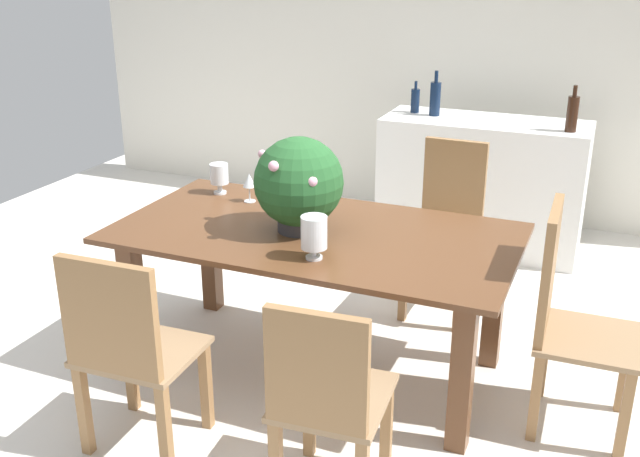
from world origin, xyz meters
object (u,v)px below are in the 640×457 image
chair_near_left (127,345)px  crystal_vase_left (314,233)px  flower_centerpiece (299,184)px  wine_bottle_clear (572,113)px  chair_far_right (448,221)px  chair_near_right (326,398)px  kitchen_counter (481,184)px  crystal_vase_center_near (219,175)px  wine_bottle_green (415,100)px  dining_table (315,255)px  wine_glass (249,181)px  wine_bottle_amber (435,98)px  chair_foot_end (566,311)px

chair_near_left → crystal_vase_left: crystal_vase_left is taller
flower_centerpiece → wine_bottle_clear: (1.09, 1.91, 0.05)m
chair_far_right → flower_centerpiece: bearing=-116.3°
chair_near_right → kitchen_counter: 2.96m
crystal_vase_center_near → wine_bottle_green: (0.63, 1.74, 0.15)m
dining_table → chair_near_right: size_ratio=2.15×
crystal_vase_left → wine_glass: crystal_vase_left is taller
kitchen_counter → wine_bottle_green: wine_bottle_green is taller
crystal_vase_left → wine_bottle_green: bearing=95.3°
chair_near_left → wine_bottle_clear: bearing=-119.2°
wine_bottle_green → crystal_vase_center_near: bearing=-109.9°
dining_table → wine_glass: wine_glass is taller
wine_glass → kitchen_counter: size_ratio=0.11×
kitchen_counter → wine_bottle_amber: 0.70m
dining_table → wine_bottle_amber: bearing=88.1°
crystal_vase_center_near → wine_bottle_clear: bearing=41.9°
crystal_vase_left → kitchen_counter: crystal_vase_left is taller
kitchen_counter → wine_bottle_clear: 0.83m
chair_far_right → wine_glass: (-0.95, -0.69, 0.33)m
kitchen_counter → dining_table: bearing=-102.4°
crystal_vase_left → wine_bottle_green: 2.40m
chair_near_left → kitchen_counter: (0.88, 2.96, -0.06)m
dining_table → flower_centerpiece: 0.38m
chair_foot_end → crystal_vase_left: bearing=104.8°
chair_far_right → crystal_vase_center_near: 1.37m
chair_near_left → crystal_vase_center_near: 1.35m
dining_table → wine_bottle_amber: 2.07m
crystal_vase_left → wine_bottle_clear: bearing=68.2°
chair_near_right → crystal_vase_center_near: size_ratio=5.30×
kitchen_counter → chair_far_right: bearing=-89.9°
chair_foot_end → chair_near_right: bearing=139.8°
flower_centerpiece → wine_bottle_amber: (0.14, 2.05, 0.06)m
kitchen_counter → chair_near_left: bearing=-106.6°
flower_centerpiece → kitchen_counter: size_ratio=0.33×
chair_near_left → wine_bottle_green: wine_bottle_green is taller
chair_near_right → chair_near_left: bearing=-4.2°
wine_bottle_amber → dining_table: bearing=-91.9°
dining_table → wine_bottle_amber: wine_bottle_amber is taller
chair_foot_end → wine_bottle_clear: size_ratio=3.43×
dining_table → chair_near_right: 1.06m
kitchen_counter → crystal_vase_center_near: bearing=-124.7°
crystal_vase_left → wine_bottle_clear: wine_bottle_clear is taller
chair_far_right → crystal_vase_left: size_ratio=5.10×
dining_table → wine_bottle_amber: (0.07, 2.02, 0.43)m
chair_foot_end → flower_centerpiece: bearing=89.4°
flower_centerpiece → chair_near_left: bearing=-111.6°
chair_near_right → wine_bottle_clear: wine_bottle_clear is taller
chair_foot_end → wine_glass: (-1.71, 0.27, 0.31)m
wine_bottle_amber → chair_near_right: bearing=-82.7°
chair_far_right → wine_bottle_green: 1.32m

